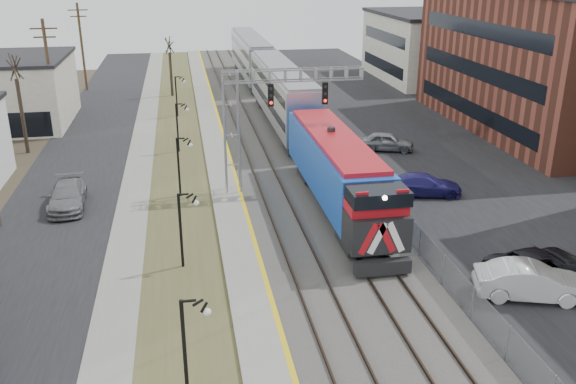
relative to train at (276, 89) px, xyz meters
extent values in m
cube|color=black|center=(-17.00, -12.87, -2.86)|extent=(7.00, 120.00, 0.04)
cube|color=gray|center=(-12.50, -12.87, -2.84)|extent=(2.00, 120.00, 0.08)
cube|color=#474B28|center=(-9.50, -12.87, -2.85)|extent=(4.00, 120.00, 0.06)
cube|color=gray|center=(-6.50, -12.87, -2.76)|extent=(2.00, 120.00, 0.24)
cube|color=#595651|center=(-1.50, -12.87, -2.78)|extent=(8.00, 120.00, 0.20)
cube|color=black|center=(10.50, -12.87, -2.86)|extent=(16.00, 120.00, 0.04)
cube|color=gold|center=(-5.62, -12.87, -2.64)|extent=(0.24, 120.00, 0.01)
cube|color=#2D2119|center=(-4.25, -12.87, -2.61)|extent=(0.08, 120.00, 0.15)
cube|color=#2D2119|center=(-2.75, -12.87, -2.61)|extent=(0.08, 120.00, 0.15)
cube|color=#2D2119|center=(-0.75, -12.87, -2.61)|extent=(0.08, 120.00, 0.15)
cube|color=#2D2119|center=(0.75, -12.87, -2.61)|extent=(0.08, 120.00, 0.15)
cube|color=blue|center=(0.00, -24.19, -0.41)|extent=(3.00, 17.00, 4.25)
cube|color=black|center=(0.00, -32.89, -2.18)|extent=(2.80, 0.50, 0.70)
cube|color=#999DA3|center=(0.00, -3.89, 0.13)|extent=(3.00, 22.00, 5.33)
cube|color=#999DA3|center=(0.00, 18.91, 0.13)|extent=(3.00, 22.00, 5.33)
cube|color=gray|center=(-6.00, -19.87, 1.12)|extent=(1.00, 1.00, 8.00)
cube|color=gray|center=(-2.00, -19.87, 4.87)|extent=(9.00, 0.80, 0.80)
cube|color=black|center=(-3.50, -20.32, 3.72)|extent=(0.35, 0.25, 1.40)
cube|color=black|center=(0.00, -20.32, 3.72)|extent=(0.35, 0.25, 1.40)
cylinder|color=black|center=(-9.50, -39.87, -0.88)|extent=(0.14, 0.14, 4.00)
cylinder|color=black|center=(-9.50, -29.87, -0.88)|extent=(0.14, 0.14, 4.00)
cylinder|color=black|center=(-9.50, -19.87, -0.88)|extent=(0.14, 0.14, 4.00)
cylinder|color=black|center=(-9.50, -9.87, -0.88)|extent=(0.14, 0.14, 4.00)
cylinder|color=black|center=(-9.50, 2.13, -0.88)|extent=(0.14, 0.14, 4.00)
cylinder|color=#4C3823|center=(-20.00, -2.87, 2.12)|extent=(0.28, 0.28, 10.00)
cylinder|color=#4C3823|center=(-20.00, 17.13, 2.12)|extent=(0.28, 0.28, 10.00)
cube|color=gray|center=(2.70, -12.87, -2.08)|extent=(0.04, 120.00, 1.60)
cube|color=brown|center=(24.50, -7.87, 3.12)|extent=(16.00, 26.00, 12.00)
cube|color=beige|center=(24.50, 17.13, 1.12)|extent=(16.00, 18.00, 8.00)
cylinder|color=#382D23|center=(-21.50, -7.87, 0.09)|extent=(0.30, 0.30, 5.95)
cylinder|color=#382D23|center=(-10.00, 12.13, -0.43)|extent=(0.30, 0.30, 4.90)
imported|color=silver|center=(6.13, -35.70, -2.06)|extent=(5.29, 3.14, 1.65)
imported|color=black|center=(7.52, -34.11, -2.15)|extent=(5.54, 3.08, 1.47)
imported|color=navy|center=(6.33, -22.45, -2.18)|extent=(5.17, 2.97, 1.41)
imported|color=slate|center=(7.15, -12.44, -2.14)|extent=(4.67, 3.06, 1.48)
imported|color=slate|center=(-16.45, -20.57, -2.13)|extent=(2.43, 5.32, 1.51)
camera|label=1|loc=(-9.08, -57.83, 11.73)|focal=38.00mm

